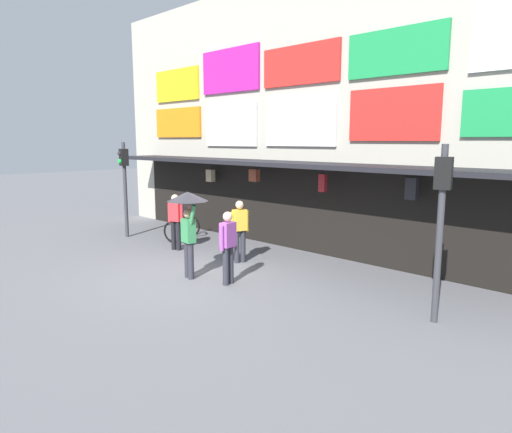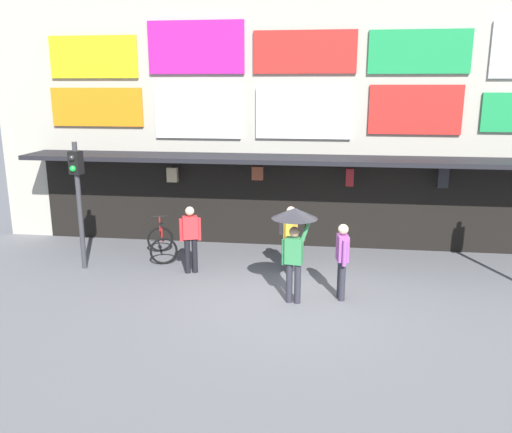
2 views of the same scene
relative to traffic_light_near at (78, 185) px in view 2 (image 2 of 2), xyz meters
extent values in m
plane|color=slate|center=(5.36, -1.31, -2.14)|extent=(80.00, 80.00, 0.00)
cube|color=#B2AD9E|center=(5.36, 3.29, 1.86)|extent=(18.00, 1.20, 8.00)
cube|color=black|center=(5.36, 1.99, 0.46)|extent=(15.30, 1.40, 0.12)
cube|color=yellow|center=(-0.55, 2.64, 3.15)|extent=(2.56, 0.08, 1.15)
cube|color=#B71E93|center=(2.40, 2.64, 3.38)|extent=(2.66, 0.08, 1.40)
cube|color=red|center=(5.36, 2.64, 3.24)|extent=(2.74, 0.08, 1.11)
cube|color=green|center=(8.31, 2.64, 3.22)|extent=(2.59, 0.08, 1.10)
cube|color=orange|center=(-0.55, 2.64, 1.77)|extent=(2.71, 0.08, 1.08)
cube|color=white|center=(2.40, 2.64, 1.62)|extent=(2.44, 0.08, 1.38)
cube|color=white|center=(5.36, 2.64, 1.63)|extent=(2.60, 0.08, 1.37)
cube|color=red|center=(8.31, 2.64, 1.75)|extent=(2.41, 0.08, 1.29)
cylinder|color=black|center=(1.70, 2.33, 0.26)|extent=(0.02, 0.02, 0.28)
cube|color=tan|center=(1.70, 2.33, -0.08)|extent=(0.30, 0.18, 0.41)
cylinder|color=black|center=(4.19, 1.97, 0.33)|extent=(0.02, 0.02, 0.14)
cube|color=brown|center=(4.19, 1.97, 0.07)|extent=(0.31, 0.18, 0.37)
cylinder|color=black|center=(6.65, 2.09, 0.31)|extent=(0.02, 0.02, 0.17)
cube|color=maroon|center=(6.65, 2.09, -0.01)|extent=(0.21, 0.12, 0.47)
cylinder|color=black|center=(9.08, 2.28, 0.33)|extent=(0.02, 0.02, 0.14)
cube|color=#232328|center=(9.08, 2.28, 0.00)|extent=(0.27, 0.16, 0.52)
cube|color=black|center=(5.36, 2.67, -0.89)|extent=(15.30, 0.04, 2.50)
cylinder|color=#38383D|center=(0.00, 0.01, -0.54)|extent=(0.12, 0.12, 3.20)
cube|color=black|center=(0.00, 0.01, 0.56)|extent=(0.32, 0.29, 0.56)
sphere|color=black|center=(-0.02, -0.12, 0.69)|extent=(0.15, 0.15, 0.15)
sphere|color=#19DB3D|center=(-0.02, -0.12, 0.43)|extent=(0.15, 0.15, 0.15)
torus|color=black|center=(1.50, 1.57, -1.78)|extent=(0.69, 0.33, 0.72)
torus|color=black|center=(1.92, 0.56, -1.78)|extent=(0.69, 0.33, 0.72)
cylinder|color=#B21E1E|center=(1.71, 1.07, -1.53)|extent=(0.42, 0.93, 0.05)
cylinder|color=#B21E1E|center=(1.78, 0.91, -1.36)|extent=(0.04, 0.04, 0.35)
cube|color=black|center=(1.78, 0.91, -1.17)|extent=(0.17, 0.22, 0.06)
cylinder|color=#B21E1E|center=(1.54, 1.50, -1.36)|extent=(0.04, 0.04, 0.50)
cylinder|color=black|center=(1.54, 1.50, -1.11)|extent=(0.42, 0.20, 0.04)
cylinder|color=#2D2D38|center=(6.43, -1.20, -1.70)|extent=(0.14, 0.14, 0.88)
cylinder|color=#2D2D38|center=(6.40, -1.03, -1.70)|extent=(0.14, 0.14, 0.88)
cube|color=#9E4CA8|center=(6.42, -1.11, -0.98)|extent=(0.28, 0.39, 0.56)
sphere|color=beige|center=(6.42, -1.11, -0.57)|extent=(0.22, 0.22, 0.22)
cylinder|color=#9E4CA8|center=(6.46, -1.33, -1.03)|extent=(0.09, 0.09, 0.56)
cylinder|color=#9E4CA8|center=(6.38, -0.90, -1.03)|extent=(0.09, 0.09, 0.56)
cylinder|color=#2D2D38|center=(5.24, 0.48, -1.70)|extent=(0.14, 0.14, 0.88)
cylinder|color=#2D2D38|center=(5.18, 0.31, -1.70)|extent=(0.14, 0.14, 0.88)
cube|color=gold|center=(5.21, 0.40, -0.98)|extent=(0.33, 0.41, 0.56)
sphere|color=beige|center=(5.21, 0.40, -0.57)|extent=(0.22, 0.22, 0.22)
cylinder|color=gold|center=(5.28, 0.60, -1.03)|extent=(0.09, 0.09, 0.56)
cylinder|color=gold|center=(5.14, 0.19, -1.03)|extent=(0.09, 0.09, 0.56)
cube|color=#232328|center=(5.06, 0.45, -0.96)|extent=(0.24, 0.32, 0.40)
cylinder|color=#2D2D38|center=(5.32, -1.44, -1.70)|extent=(0.14, 0.14, 0.88)
cylinder|color=#2D2D38|center=(5.50, -1.47, -1.70)|extent=(0.14, 0.14, 0.88)
cube|color=#388E51|center=(5.41, -1.46, -0.98)|extent=(0.39, 0.28, 0.56)
sphere|color=tan|center=(5.41, -1.46, -0.57)|extent=(0.22, 0.22, 0.22)
cylinder|color=#388E51|center=(5.19, -1.42, -1.03)|extent=(0.09, 0.09, 0.56)
cylinder|color=#388E51|center=(5.62, -1.49, -0.58)|extent=(0.23, 0.09, 0.48)
cylinder|color=#4C3823|center=(5.62, -1.49, -0.47)|extent=(0.02, 0.02, 0.55)
cone|color=black|center=(5.41, -1.46, -0.17)|extent=(0.96, 0.96, 0.22)
cylinder|color=black|center=(2.87, 0.08, -1.70)|extent=(0.14, 0.14, 0.88)
cylinder|color=black|center=(2.70, 0.02, -1.70)|extent=(0.14, 0.14, 0.88)
cube|color=red|center=(2.79, 0.05, -0.98)|extent=(0.41, 0.33, 0.56)
sphere|color=beige|center=(2.79, 0.05, -0.57)|extent=(0.22, 0.22, 0.22)
cylinder|color=red|center=(2.99, 0.12, -1.03)|extent=(0.09, 0.09, 0.56)
cylinder|color=red|center=(2.58, -0.02, -1.03)|extent=(0.09, 0.09, 0.56)
cube|color=#2D5693|center=(2.73, 0.20, -0.96)|extent=(0.32, 0.24, 0.40)
camera|label=1|loc=(14.10, -7.97, 1.12)|focal=32.63mm
camera|label=2|loc=(6.01, -11.86, 2.37)|focal=36.65mm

